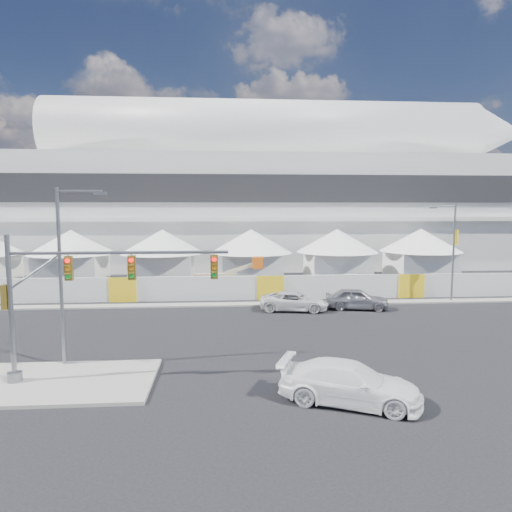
{
  "coord_description": "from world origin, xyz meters",
  "views": [
    {
      "loc": [
        2.04,
        -22.64,
        7.59
      ],
      "look_at": [
        4.47,
        10.0,
        4.12
      ],
      "focal_mm": 32.0,
      "sensor_mm": 36.0,
      "label": 1
    }
  ],
  "objects": [
    {
      "name": "pickup_near",
      "position": [
        6.95,
        -5.83,
        0.8
      ],
      "size": [
        4.18,
        5.93,
        1.6
      ],
      "primitive_type": "imported",
      "rotation": [
        0.0,
        0.0,
        1.17
      ],
      "color": "white",
      "rests_on": "ground"
    },
    {
      "name": "lot_car_a",
      "position": [
        14.09,
        17.55,
        0.75
      ],
      "size": [
        4.3,
        4.36,
        1.5
      ],
      "primitive_type": "imported",
      "rotation": [
        0.0,
        0.0,
        0.8
      ],
      "color": "white",
      "rests_on": "ground"
    },
    {
      "name": "sedan_silver",
      "position": [
        12.08,
        10.39,
        0.8
      ],
      "size": [
        2.75,
        4.96,
        1.6
      ],
      "primitive_type": "imported",
      "rotation": [
        0.0,
        0.0,
        1.38
      ],
      "color": "#9A9B9F",
      "rests_on": "ground"
    },
    {
      "name": "boom_lift",
      "position": [
        1.03,
        15.5,
        0.94
      ],
      "size": [
        6.86,
        1.66,
        3.48
      ],
      "rotation": [
        0.0,
        0.0,
        -0.03
      ],
      "color": "#D25913",
      "rests_on": "ground"
    },
    {
      "name": "tent_row",
      "position": [
        0.5,
        24.0,
        3.15
      ],
      "size": [
        53.4,
        8.4,
        5.4
      ],
      "color": "white",
      "rests_on": "ground"
    },
    {
      "name": "median_island",
      "position": [
        -6.0,
        -3.0,
        0.07
      ],
      "size": [
        10.0,
        5.0,
        0.15
      ],
      "primitive_type": "cube",
      "color": "gray",
      "rests_on": "ground"
    },
    {
      "name": "pickup_curb",
      "position": [
        7.34,
        10.3,
        0.7
      ],
      "size": [
        3.13,
        5.35,
        1.4
      ],
      "primitive_type": "imported",
      "rotation": [
        0.0,
        0.0,
        1.4
      ],
      "color": "silver",
      "rests_on": "ground"
    },
    {
      "name": "hoarding_fence",
      "position": [
        6.0,
        14.5,
        1.0
      ],
      "size": [
        70.0,
        0.25,
        2.0
      ],
      "primitive_type": "cube",
      "color": "silver",
      "rests_on": "ground"
    },
    {
      "name": "far_curb",
      "position": [
        20.0,
        12.5,
        0.06
      ],
      "size": [
        80.0,
        1.2,
        0.12
      ],
      "primitive_type": "cube",
      "color": "gray",
      "rests_on": "ground"
    },
    {
      "name": "lot_car_b",
      "position": [
        28.62,
        17.47,
        0.74
      ],
      "size": [
        2.79,
        4.62,
        1.47
      ],
      "primitive_type": "imported",
      "rotation": [
        0.0,
        0.0,
        1.31
      ],
      "color": "black",
      "rests_on": "ground"
    },
    {
      "name": "ground",
      "position": [
        0.0,
        0.0,
        0.0
      ],
      "size": [
        160.0,
        160.0,
        0.0
      ],
      "primitive_type": "plane",
      "color": "black",
      "rests_on": "ground"
    },
    {
      "name": "streetlight_median",
      "position": [
        -5.34,
        -0.8,
        4.97
      ],
      "size": [
        2.32,
        0.23,
        8.39
      ],
      "color": "slate",
      "rests_on": "median_island"
    },
    {
      "name": "stadium",
      "position": [
        8.71,
        41.5,
        9.45
      ],
      "size": [
        80.0,
        24.8,
        21.98
      ],
      "color": "silver",
      "rests_on": "ground"
    },
    {
      "name": "traffic_mast",
      "position": [
        -4.7,
        -2.96,
        3.76
      ],
      "size": [
        9.55,
        0.62,
        6.33
      ],
      "color": "gray",
      "rests_on": "median_island"
    },
    {
      "name": "streetlight_curb",
      "position": [
        20.4,
        12.5,
        4.57
      ],
      "size": [
        2.33,
        0.52,
        7.87
      ],
      "color": "gray",
      "rests_on": "ground"
    }
  ]
}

